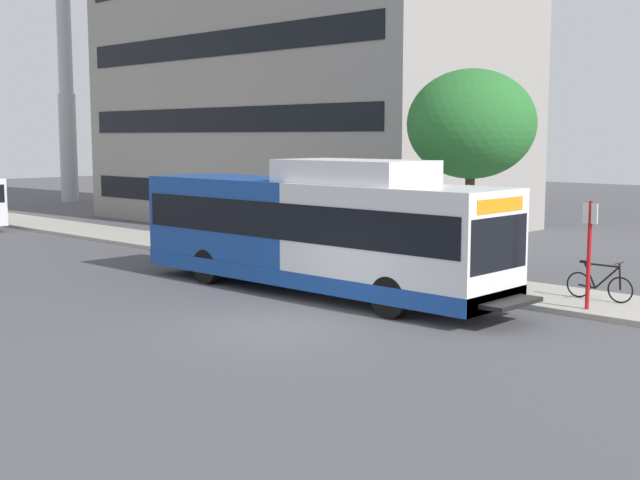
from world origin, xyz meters
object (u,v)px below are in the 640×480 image
street_tree_near_stop (471,124)px  bicycle_parked (599,284)px  bus_stop_sign_pole (589,247)px  transit_bus (316,231)px

street_tree_near_stop → bicycle_parked: bearing=-101.7°
bus_stop_sign_pole → street_tree_near_stop: (2.18, 4.80, 2.94)m
street_tree_near_stop → bus_stop_sign_pole: bearing=-114.4°
transit_bus → bicycle_parked: 7.47m
transit_bus → bicycle_parked: (3.62, -6.44, -1.14)m
transit_bus → bus_stop_sign_pole: (2.39, -6.71, -0.05)m
bus_stop_sign_pole → bicycle_parked: bus_stop_sign_pole is taller
bicycle_parked → street_tree_near_stop: street_tree_near_stop is taller
transit_bus → street_tree_near_stop: (4.56, -1.92, 2.89)m
bus_stop_sign_pole → street_tree_near_stop: bearing=65.6°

